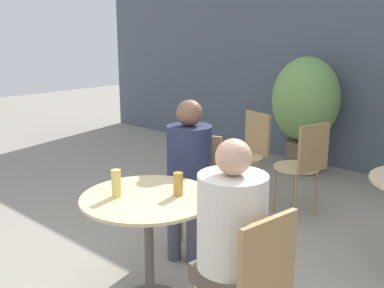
{
  "coord_description": "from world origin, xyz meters",
  "views": [
    {
      "loc": [
        1.69,
        -1.47,
        1.7
      ],
      "look_at": [
        -0.23,
        0.64,
        0.99
      ],
      "focal_mm": 42.0,
      "sensor_mm": 36.0,
      "label": 1
    }
  ],
  "objects": [
    {
      "name": "cafe_table_near",
      "position": [
        -0.23,
        0.24,
        0.58
      ],
      "size": [
        0.82,
        0.82,
        0.74
      ],
      "color": "#514C47",
      "rests_on": "ground_plane"
    },
    {
      "name": "beer_glass_0",
      "position": [
        -0.36,
        0.12,
        0.82
      ],
      "size": [
        0.06,
        0.06,
        0.17
      ],
      "color": "#DBC65B",
      "rests_on": "cafe_table_near"
    },
    {
      "name": "potted_plant_0",
      "position": [
        -0.9,
        3.43,
        0.84
      ],
      "size": [
        0.81,
        0.81,
        1.42
      ],
      "color": "brown",
      "rests_on": "ground_plane"
    },
    {
      "name": "bistro_chair_2",
      "position": [
        -0.85,
        2.2,
        0.55
      ],
      "size": [
        0.45,
        0.46,
        0.91
      ],
      "rotation": [
        0.0,
        0.0,
        5.99
      ],
      "color": "tan",
      "rests_on": "ground_plane"
    },
    {
      "name": "beer_glass_1",
      "position": [
        -0.1,
        0.38,
        0.81
      ],
      "size": [
        0.06,
        0.06,
        0.14
      ],
      "color": "#B28433",
      "rests_on": "cafe_table_near"
    },
    {
      "name": "seated_person_0",
      "position": [
        0.47,
        0.14,
        0.73
      ],
      "size": [
        0.37,
        0.34,
        1.23
      ],
      "rotation": [
        0.0,
        0.0,
        4.57
      ],
      "color": "brown",
      "rests_on": "ground_plane"
    },
    {
      "name": "bistro_chair_3",
      "position": [
        -0.2,
        2.14,
        0.55
      ],
      "size": [
        0.46,
        0.44,
        0.91
      ],
      "rotation": [
        0.0,
        0.0,
        4.45
      ],
      "color": "tan",
      "rests_on": "ground_plane"
    },
    {
      "name": "bistro_chair_1",
      "position": [
        -0.55,
        1.04,
        0.55
      ],
      "size": [
        0.46,
        0.47,
        0.91
      ],
      "rotation": [
        0.0,
        0.0,
        0.38
      ],
      "color": "tan",
      "rests_on": "ground_plane"
    },
    {
      "name": "seated_person_1",
      "position": [
        -0.49,
        0.9,
        0.73
      ],
      "size": [
        0.39,
        0.41,
        1.22
      ],
      "rotation": [
        0.0,
        0.0,
        0.38
      ],
      "color": "#42475B",
      "rests_on": "ground_plane"
    },
    {
      "name": "bistro_chair_0",
      "position": [
        0.62,
        0.12,
        0.55
      ],
      "size": [
        0.44,
        0.43,
        0.91
      ],
      "rotation": [
        0.0,
        0.0,
        -1.71
      ],
      "color": "tan",
      "rests_on": "ground_plane"
    }
  ]
}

